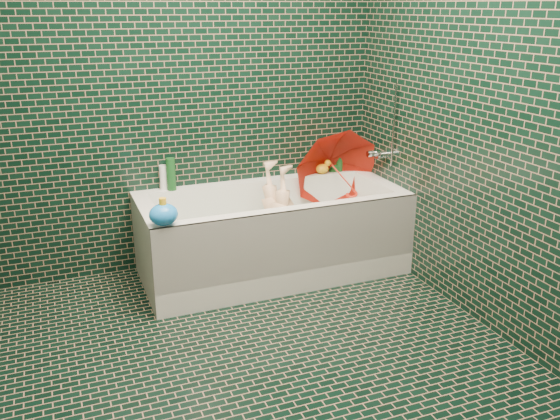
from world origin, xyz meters
name	(u,v)px	position (x,y,z in m)	size (l,w,h in m)	color
floor	(262,367)	(0.00, 0.00, 0.00)	(2.80, 2.80, 0.00)	black
wall_back	(184,79)	(0.00, 1.40, 1.25)	(2.80, 2.80, 0.00)	black
wall_front	(473,222)	(0.00, -1.40, 1.25)	(2.80, 2.80, 0.00)	black
wall_right	(501,99)	(1.30, 0.00, 1.25)	(2.80, 2.80, 0.00)	black
bathtub	(273,243)	(0.45, 1.01, 0.21)	(1.70, 0.75, 0.55)	white
bath_mat	(272,249)	(0.45, 1.02, 0.16)	(1.35, 0.47, 0.01)	green
water	(272,229)	(0.45, 1.02, 0.30)	(1.48, 0.53, 0.00)	silver
faucet	(384,149)	(1.26, 1.02, 0.77)	(0.18, 0.19, 0.55)	silver
child	(280,227)	(0.50, 1.01, 0.31)	(0.32, 0.21, 0.86)	#D8AD87
umbrella	(342,177)	(1.01, 1.12, 0.57)	(0.59, 0.59, 0.52)	red
soap_bottle_a	(345,170)	(1.15, 1.35, 0.55)	(0.10, 0.11, 0.27)	white
soap_bottle_b	(359,170)	(1.25, 1.33, 0.55)	(0.08, 0.08, 0.18)	#48207A
soap_bottle_c	(336,172)	(1.06, 1.33, 0.55)	(0.13, 0.13, 0.17)	#14471B
bottle_right_tall	(339,155)	(1.10, 1.35, 0.67)	(0.06, 0.06, 0.23)	#14471B
bottle_right_pump	(358,156)	(1.25, 1.36, 0.64)	(0.05, 0.05, 0.19)	silver
bottle_left_tall	(171,174)	(-0.14, 1.34, 0.66)	(0.06, 0.06, 0.21)	#14471B
bottle_left_short	(164,177)	(-0.18, 1.37, 0.63)	(0.05, 0.05, 0.16)	white
rubber_duck	(323,168)	(0.95, 1.32, 0.60)	(0.13, 0.11, 0.10)	yellow
bath_toy	(164,214)	(-0.31, 0.69, 0.62)	(0.18, 0.16, 0.16)	#1A7FEE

